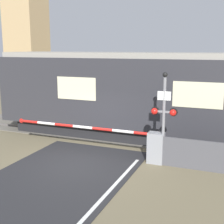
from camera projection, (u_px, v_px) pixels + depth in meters
name	position (u px, v px, depth m)	size (l,w,h in m)	color
ground_plane	(80.00, 162.00, 11.91)	(80.00, 80.00, 0.00)	#6B6047
track_bed	(118.00, 134.00, 15.67)	(36.00, 3.20, 0.13)	#666056
train	(202.00, 98.00, 13.81)	(19.66, 3.21, 4.07)	black
crossing_barrier	(141.00, 143.00, 11.92)	(6.54, 0.44, 1.20)	gray
signal_post	(164.00, 113.00, 11.26)	(0.98, 0.26, 3.45)	gray
distant_building	(26.00, 23.00, 38.79)	(4.57, 4.57, 14.42)	tan
roadside_fence	(201.00, 156.00, 11.00)	(3.86, 0.06, 1.10)	#4C4C51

